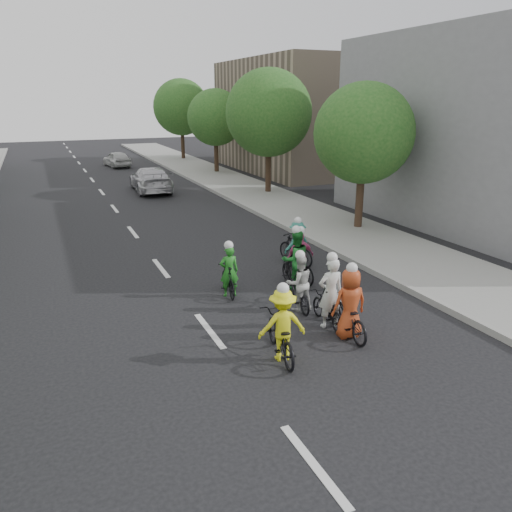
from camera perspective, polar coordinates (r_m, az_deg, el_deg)
ground at (r=12.16m, az=-5.35°, el=-8.49°), size 120.00×120.00×0.00m
sidewalk_right at (r=23.92m, az=5.32°, el=4.88°), size 4.00×80.00×0.15m
curb_right at (r=23.06m, az=1.05°, el=4.51°), size 0.18×80.00×0.18m
bldg_se at (r=39.48m, az=5.94°, el=15.64°), size 10.00×14.00×8.00m
tree_r_0 at (r=20.92m, az=12.21°, el=13.52°), size 4.00×4.00×5.97m
tree_r_1 at (r=28.70m, az=1.45°, el=16.03°), size 4.80×4.80×6.93m
tree_r_2 at (r=37.07m, az=-4.66°, el=15.50°), size 4.00×4.00×5.97m
tree_r_3 at (r=45.65m, az=-8.55°, el=16.46°), size 4.80×4.80×6.93m
cyclist_0 at (r=12.25m, az=8.31°, el=-5.23°), size 0.66×1.58×1.90m
cyclist_1 at (r=14.54m, az=4.45°, el=-0.93°), size 0.87×1.59×1.88m
cyclist_2 at (r=10.69m, az=2.89°, el=-8.51°), size 1.11×1.96×1.74m
cyclist_3 at (r=15.02m, az=4.94°, el=-0.64°), size 0.97×1.67×1.75m
cyclist_4 at (r=11.80m, az=10.46°, el=-6.17°), size 0.87×1.87×1.83m
cyclist_5 at (r=14.01m, az=-3.17°, el=-2.33°), size 0.61×1.52×1.61m
cyclist_6 at (r=13.13m, az=4.85°, el=-3.69°), size 0.78×1.62×1.63m
cyclist_7 at (r=16.58m, az=4.65°, el=1.13°), size 1.06×1.78×1.64m
follow_car_lead at (r=30.45m, az=-11.93°, el=8.57°), size 2.21×5.02×1.43m
follow_car_trail at (r=42.22m, az=-15.62°, el=10.63°), size 1.99×3.86×1.25m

